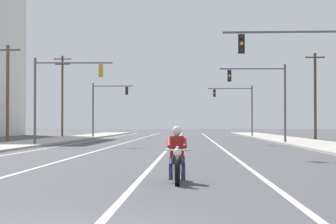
{
  "coord_description": "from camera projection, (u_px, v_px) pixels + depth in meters",
  "views": [
    {
      "loc": [
        1.58,
        -8.09,
        1.5
      ],
      "look_at": [
        0.5,
        21.33,
        2.11
      ],
      "focal_mm": 64.24,
      "sensor_mm": 36.0,
      "label": 1
    }
  ],
  "objects": [
    {
      "name": "lane_stripe_center",
      "position": [
        175.0,
        141.0,
        53.06
      ],
      "size": [
        0.16,
        100.0,
        0.01
      ],
      "primitive_type": "cube",
      "color": "beige",
      "rests_on": "ground"
    },
    {
      "name": "lane_stripe_left",
      "position": [
        130.0,
        141.0,
        53.2
      ],
      "size": [
        0.16,
        100.0,
        0.01
      ],
      "primitive_type": "cube",
      "color": "beige",
      "rests_on": "ground"
    },
    {
      "name": "lane_stripe_right",
      "position": [
        213.0,
        141.0,
        52.93
      ],
      "size": [
        0.16,
        100.0,
        0.01
      ],
      "primitive_type": "cube",
      "color": "beige",
      "rests_on": "ground"
    },
    {
      "name": "lane_stripe_far_left",
      "position": [
        89.0,
        141.0,
        53.34
      ],
      "size": [
        0.16,
        100.0,
        0.01
      ],
      "primitive_type": "cube",
      "color": "beige",
      "rests_on": "ground"
    },
    {
      "name": "sidewalk_kerb_right",
      "position": [
        305.0,
        142.0,
        47.68
      ],
      "size": [
        4.4,
        110.0,
        0.14
      ],
      "primitive_type": "cube",
      "color": "#ADA89E",
      "rests_on": "ground"
    },
    {
      "name": "sidewalk_kerb_left",
      "position": [
        38.0,
        142.0,
        48.47
      ],
      "size": [
        4.4,
        110.0,
        0.14
      ],
      "primitive_type": "cube",
      "color": "#ADA89E",
      "rests_on": "ground"
    },
    {
      "name": "motorcycle_with_rider",
      "position": [
        177.0,
        160.0,
        15.51
      ],
      "size": [
        0.7,
        2.19,
        1.46
      ],
      "color": "black",
      "rests_on": "ground"
    },
    {
      "name": "traffic_signal_near_right",
      "position": [
        311.0,
        68.0,
        28.06
      ],
      "size": [
        5.94,
        0.37,
        6.2
      ],
      "color": "#56565B",
      "rests_on": "ground"
    },
    {
      "name": "traffic_signal_near_left",
      "position": [
        58.0,
        87.0,
        42.23
      ],
      "size": [
        5.52,
        0.57,
        6.2
      ],
      "color": "#56565B",
      "rests_on": "ground"
    },
    {
      "name": "traffic_signal_mid_right",
      "position": [
        266.0,
        91.0,
        46.75
      ],
      "size": [
        5.18,
        0.41,
        6.2
      ],
      "color": "#56565B",
      "rests_on": "ground"
    },
    {
      "name": "traffic_signal_mid_left",
      "position": [
        104.0,
        102.0,
        67.84
      ],
      "size": [
        4.62,
        0.43,
        6.2
      ],
      "color": "#56565B",
      "rests_on": "ground"
    },
    {
      "name": "traffic_signal_far_right",
      "position": [
        239.0,
        103.0,
        72.52
      ],
      "size": [
        5.45,
        0.51,
        6.2
      ],
      "color": "#56565B",
      "rests_on": "ground"
    },
    {
      "name": "utility_pole_left_near",
      "position": [
        8.0,
        91.0,
        49.5
      ],
      "size": [
        2.05,
        0.26,
        8.06
      ],
      "color": "brown",
      "rests_on": "ground"
    },
    {
      "name": "utility_pole_right_far",
      "position": [
        315.0,
        95.0,
        56.81
      ],
      "size": [
        1.84,
        0.26,
        8.27
      ],
      "color": "#4C3828",
      "rests_on": "ground"
    },
    {
      "name": "utility_pole_left_far",
      "position": [
        62.0,
        93.0,
        75.43
      ],
      "size": [
        2.22,
        0.26,
        10.14
      ],
      "color": "brown",
      "rests_on": "ground"
    }
  ]
}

